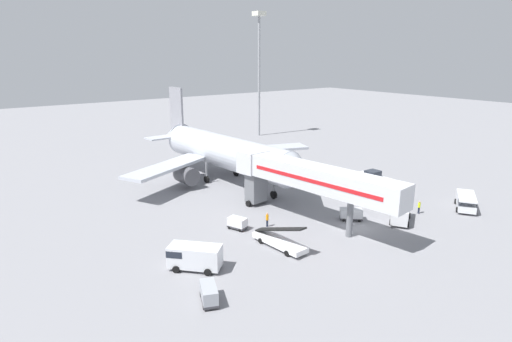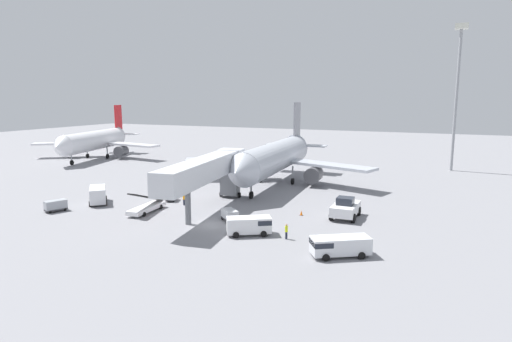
{
  "view_description": "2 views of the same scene",
  "coord_description": "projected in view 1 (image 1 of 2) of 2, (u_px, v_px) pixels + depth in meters",
  "views": [
    {
      "loc": [
        -36.86,
        -29.86,
        19.5
      ],
      "look_at": [
        -0.23,
        19.67,
        2.54
      ],
      "focal_mm": 30.11,
      "sensor_mm": 36.0,
      "label": 1
    },
    {
      "loc": [
        24.77,
        -42.98,
        14.8
      ],
      "look_at": [
        -2.33,
        18.03,
        3.45
      ],
      "focal_mm": 30.69,
      "sensor_mm": 36.0,
      "label": 2
    }
  ],
  "objects": [
    {
      "name": "belt_loader_truck",
      "position": [
        280.0,
        240.0,
        44.43
      ],
      "size": [
        2.35,
        6.72,
        3.17
      ],
      "color": "white",
      "rests_on": "ground"
    },
    {
      "name": "baggage_cart_far_right",
      "position": [
        237.0,
        223.0,
        49.07
      ],
      "size": [
        1.91,
        2.41,
        1.35
      ],
      "color": "#38383D",
      "rests_on": "ground"
    },
    {
      "name": "service_van_near_center",
      "position": [
        193.0,
        256.0,
        39.85
      ],
      "size": [
        4.86,
        4.99,
        2.31
      ],
      "color": "silver",
      "rests_on": "ground"
    },
    {
      "name": "apron_light_mast",
      "position": [
        259.0,
        53.0,
        100.1
      ],
      "size": [
        2.4,
        2.4,
        28.7
      ],
      "color": "#93969B",
      "rests_on": "ground"
    },
    {
      "name": "ground_crew_worker_foreground",
      "position": [
        419.0,
        207.0,
        53.8
      ],
      "size": [
        0.35,
        0.35,
        1.65
      ],
      "color": "#1E2333",
      "rests_on": "ground"
    },
    {
      "name": "baggage_cart_mid_left",
      "position": [
        351.0,
        214.0,
        51.69
      ],
      "size": [
        2.84,
        2.75,
        1.42
      ],
      "color": "#38383D",
      "rests_on": "ground"
    },
    {
      "name": "baggage_cart_far_center",
      "position": [
        209.0,
        293.0,
        34.56
      ],
      "size": [
        2.13,
        2.92,
        1.48
      ],
      "color": "#38383D",
      "rests_on": "ground"
    },
    {
      "name": "airplane_at_gate",
      "position": [
        223.0,
        152.0,
        67.01
      ],
      "size": [
        34.14,
        35.85,
        13.75
      ],
      "color": "#B7BCC6",
      "rests_on": "ground"
    },
    {
      "name": "ground_plane",
      "position": [
        359.0,
        228.0,
        49.45
      ],
      "size": [
        300.0,
        300.0,
        0.0
      ],
      "primitive_type": "plane",
      "color": "gray"
    },
    {
      "name": "pushback_tug",
      "position": [
        371.0,
        179.0,
        64.19
      ],
      "size": [
        3.1,
        5.49,
        2.66
      ],
      "color": "white",
      "rests_on": "ground"
    },
    {
      "name": "ground_crew_worker_midground",
      "position": [
        267.0,
        219.0,
        49.71
      ],
      "size": [
        0.45,
        0.45,
        1.7
      ],
      "color": "#1E2333",
      "rests_on": "ground"
    },
    {
      "name": "safety_cone_alpha",
      "position": [
        352.0,
        194.0,
        60.54
      ],
      "size": [
        0.41,
        0.41,
        0.63
      ],
      "color": "black",
      "rests_on": "ground"
    },
    {
      "name": "service_van_near_left",
      "position": [
        466.0,
        201.0,
        55.19
      ],
      "size": [
        5.77,
        4.72,
        1.85
      ],
      "color": "silver",
      "rests_on": "ground"
    },
    {
      "name": "service_van_mid_center",
      "position": [
        401.0,
        212.0,
        51.23
      ],
      "size": [
        5.07,
        4.12,
        1.96
      ],
      "color": "white",
      "rests_on": "ground"
    },
    {
      "name": "jet_bridge",
      "position": [
        305.0,
        177.0,
        50.31
      ],
      "size": [
        6.27,
        23.18,
        7.18
      ],
      "color": "silver",
      "rests_on": "ground"
    }
  ]
}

